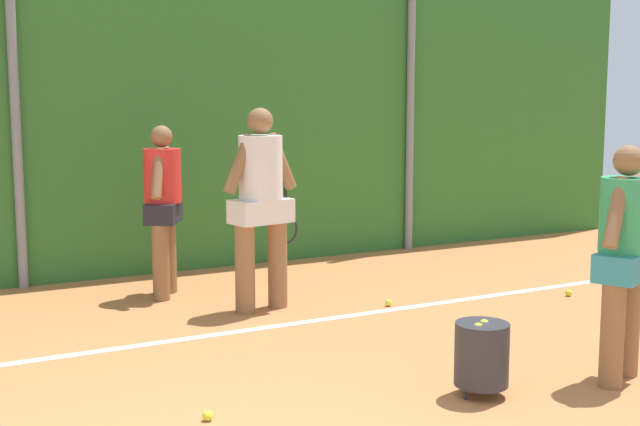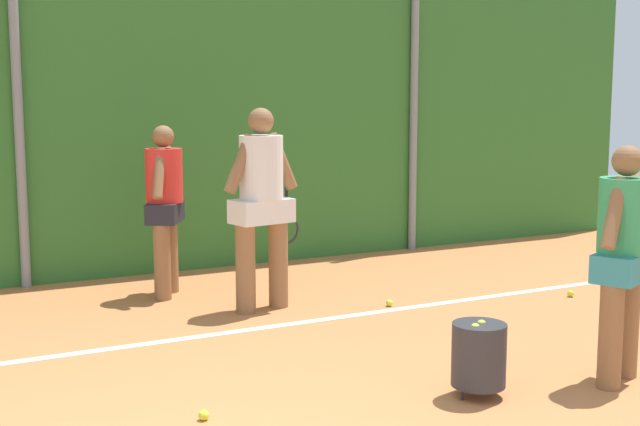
% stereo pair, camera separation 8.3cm
% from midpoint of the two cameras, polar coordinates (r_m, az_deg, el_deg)
% --- Properties ---
extents(ground_plane, '(25.74, 25.74, 0.00)m').
position_cam_midpoint_polar(ground_plane, '(5.62, -12.85, -12.85)').
color(ground_plane, '#C67542').
extents(hedge_fence_backdrop, '(16.73, 0.25, 3.52)m').
position_cam_midpoint_polar(hedge_fence_backdrop, '(9.29, -19.71, 6.09)').
color(hedge_fence_backdrop, '#33702D').
rests_on(hedge_fence_backdrop, ground_plane).
extents(fence_post_center, '(0.10, 0.10, 3.87)m').
position_cam_midpoint_polar(fence_post_center, '(9.11, -19.60, 7.19)').
color(fence_post_center, gray).
rests_on(fence_post_center, ground_plane).
extents(fence_post_right, '(0.10, 0.10, 3.87)m').
position_cam_midpoint_polar(fence_post_right, '(10.90, 6.62, 7.62)').
color(fence_post_right, gray).
rests_on(fence_post_right, ground_plane).
extents(court_baseline_paint, '(12.23, 0.10, 0.01)m').
position_cam_midpoint_polar(court_baseline_paint, '(6.84, -15.72, -9.14)').
color(court_baseline_paint, white).
rests_on(court_baseline_paint, ground_plane).
extents(player_foreground_near, '(0.70, 0.45, 1.65)m').
position_cam_midpoint_polar(player_foreground_near, '(6.12, 20.26, -2.48)').
color(player_foreground_near, '#8C603D').
rests_on(player_foreground_near, ground_plane).
extents(player_midcourt, '(0.84, 0.41, 1.88)m').
position_cam_midpoint_polar(player_midcourt, '(7.73, -3.67, 1.02)').
color(player_midcourt, '#8C603D').
rests_on(player_midcourt, ground_plane).
extents(player_backcourt_far, '(0.50, 0.63, 1.70)m').
position_cam_midpoint_polar(player_backcourt_far, '(8.41, -10.23, 0.81)').
color(player_backcourt_far, '#8C603D').
rests_on(player_backcourt_far, ground_plane).
extents(ball_hopper, '(0.36, 0.36, 0.51)m').
position_cam_midpoint_polar(ball_hopper, '(5.70, 11.15, -9.40)').
color(ball_hopper, '#2D2D33').
rests_on(ball_hopper, ground_plane).
extents(tennis_ball_1, '(0.07, 0.07, 0.07)m').
position_cam_midpoint_polar(tennis_ball_1, '(8.76, 16.92, -5.27)').
color(tennis_ball_1, '#CCDB33').
rests_on(tennis_ball_1, ground_plane).
extents(tennis_ball_2, '(0.07, 0.07, 0.07)m').
position_cam_midpoint_polar(tennis_ball_2, '(5.34, -7.46, -13.46)').
color(tennis_ball_2, '#CCDB33').
rests_on(tennis_ball_2, ground_plane).
extents(tennis_ball_5, '(0.07, 0.07, 0.07)m').
position_cam_midpoint_polar(tennis_ball_5, '(8.04, 5.03, -6.11)').
color(tennis_ball_5, '#CCDB33').
rests_on(tennis_ball_5, ground_plane).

